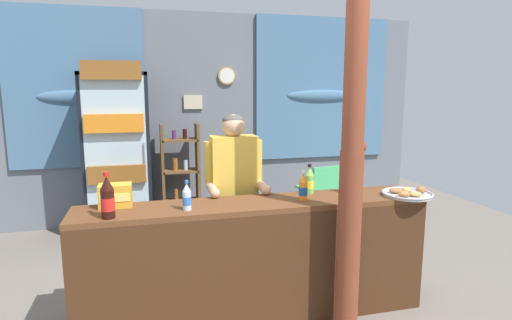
% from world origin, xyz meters
% --- Properties ---
extents(ground_plane, '(8.06, 8.06, 0.00)m').
position_xyz_m(ground_plane, '(0.00, 1.24, 0.00)').
color(ground_plane, slate).
extents(back_wall_curtained, '(5.76, 0.22, 2.72)m').
position_xyz_m(back_wall_curtained, '(0.01, 3.15, 1.41)').
color(back_wall_curtained, slate).
rests_on(back_wall_curtained, ground).
extents(stall_counter, '(2.64, 0.45, 0.92)m').
position_xyz_m(stall_counter, '(-0.09, 0.39, 0.55)').
color(stall_counter, brown).
rests_on(stall_counter, ground).
extents(timber_post, '(0.19, 0.17, 2.67)m').
position_xyz_m(timber_post, '(0.49, 0.10, 1.28)').
color(timber_post, brown).
rests_on(timber_post, ground).
extents(drink_fridge, '(0.74, 0.68, 2.05)m').
position_xyz_m(drink_fridge, '(-1.20, 2.62, 1.12)').
color(drink_fridge, black).
rests_on(drink_fridge, ground).
extents(bottle_shelf_rack, '(0.48, 0.28, 1.32)m').
position_xyz_m(bottle_shelf_rack, '(-0.47, 2.83, 0.68)').
color(bottle_shelf_rack, brown).
rests_on(bottle_shelf_rack, ground).
extents(plastic_lawn_chair, '(0.51, 0.51, 0.86)m').
position_xyz_m(plastic_lawn_chair, '(1.15, 2.10, 0.49)').
color(plastic_lawn_chair, '#4CC675').
rests_on(plastic_lawn_chair, ground).
extents(shopkeeper, '(0.49, 0.42, 1.55)m').
position_xyz_m(shopkeeper, '(-0.16, 0.94, 0.97)').
color(shopkeeper, '#28282D').
rests_on(shopkeeper, ground).
extents(soda_bottle_cola, '(0.09, 0.09, 0.31)m').
position_xyz_m(soda_bottle_cola, '(-1.12, 0.35, 1.05)').
color(soda_bottle_cola, black).
rests_on(soda_bottle_cola, stall_counter).
extents(soda_bottle_water, '(0.06, 0.06, 0.21)m').
position_xyz_m(soda_bottle_water, '(-0.61, 0.40, 1.01)').
color(soda_bottle_water, silver).
rests_on(soda_bottle_water, stall_counter).
extents(soda_bottle_grape_soda, '(0.07, 0.07, 0.21)m').
position_xyz_m(soda_bottle_grape_soda, '(0.69, 0.59, 1.01)').
color(soda_bottle_grape_soda, '#56286B').
rests_on(soda_bottle_grape_soda, stall_counter).
extents(soda_bottle_lime_soda, '(0.07, 0.07, 0.24)m').
position_xyz_m(soda_bottle_lime_soda, '(0.40, 0.64, 1.02)').
color(soda_bottle_lime_soda, '#75C64C').
rests_on(soda_bottle_lime_soda, stall_counter).
extents(soda_bottle_orange_soda, '(0.07, 0.07, 0.23)m').
position_xyz_m(soda_bottle_orange_soda, '(0.27, 0.45, 1.02)').
color(soda_bottle_orange_soda, orange).
rests_on(soda_bottle_orange_soda, stall_counter).
extents(snack_box_choco_powder, '(0.23, 0.15, 0.16)m').
position_xyz_m(snack_box_choco_powder, '(-1.09, 0.62, 1.00)').
color(snack_box_choco_powder, gold).
rests_on(snack_box_choco_powder, stall_counter).
extents(pastry_tray, '(0.39, 0.39, 0.07)m').
position_xyz_m(pastry_tray, '(1.11, 0.36, 0.94)').
color(pastry_tray, '#BCBCC1').
rests_on(pastry_tray, stall_counter).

